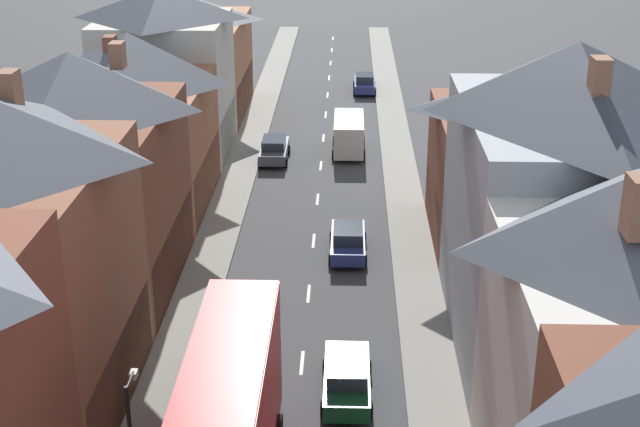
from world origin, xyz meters
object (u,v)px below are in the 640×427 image
object	(u,v)px
car_parked_right_a	(365,83)
car_parked_left_b	(347,377)
delivery_van	(349,134)
car_parked_left_a	(348,240)
car_near_silver	(274,149)
car_mid_black	(220,359)

from	to	relation	value
car_parked_right_a	car_parked_left_b	bearing A→B (deg)	-91.65
car_parked_left_b	delivery_van	world-z (taller)	delivery_van
car_parked_left_a	delivery_van	world-z (taller)	delivery_van
car_parked_right_a	car_parked_left_b	world-z (taller)	car_parked_left_b
car_near_silver	car_parked_left_b	size ratio (longest dim) A/B	0.97
car_near_silver	car_mid_black	bearing A→B (deg)	-90.00
car_parked_right_a	car_mid_black	distance (m)	44.60
car_near_silver	car_parked_right_a	size ratio (longest dim) A/B	1.04
car_parked_left_a	car_parked_left_b	xyz separation A→B (m)	(0.00, -12.62, 0.01)
car_near_silver	delivery_van	world-z (taller)	delivery_van
car_parked_left_a	car_parked_left_b	distance (m)	12.62
car_parked_left_a	delivery_van	bearing A→B (deg)	90.00
delivery_van	car_parked_left_b	bearing A→B (deg)	-90.00
car_parked_left_b	delivery_van	bearing A→B (deg)	90.00
car_parked_left_a	car_mid_black	xyz separation A→B (m)	(-4.90, -11.53, 0.01)
car_parked_left_a	delivery_van	xyz separation A→B (m)	(0.00, 16.38, 0.54)
delivery_van	car_parked_right_a	bearing A→B (deg)	85.43
car_near_silver	car_mid_black	world-z (taller)	car_mid_black
car_mid_black	car_parked_right_a	bearing A→B (deg)	82.01
car_near_silver	car_parked_right_a	xyz separation A→B (m)	(6.20, 18.05, -0.00)
car_near_silver	delivery_van	size ratio (longest dim) A/B	0.85
car_parked_left_a	car_mid_black	size ratio (longest dim) A/B	0.97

